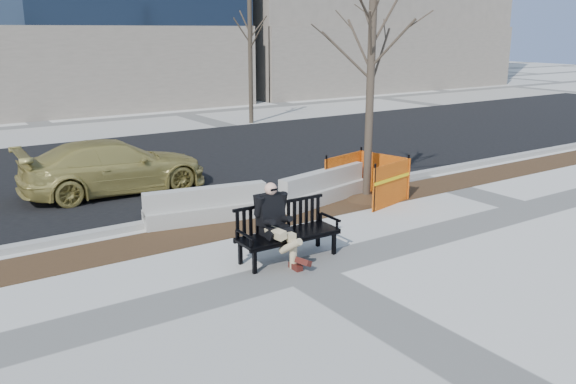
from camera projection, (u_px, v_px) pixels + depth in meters
name	position (u px, v px, depth m)	size (l,w,h in m)	color
ground	(301.00, 270.00, 9.84)	(120.00, 120.00, 0.00)	beige
mulch_strip	(226.00, 228.00, 11.92)	(40.00, 1.20, 0.02)	#47301C
asphalt_street	(122.00, 169.00, 16.89)	(60.00, 10.40, 0.01)	black
curb	(205.00, 213.00, 12.67)	(60.00, 0.25, 0.12)	#9E9B93
bench	(288.00, 259.00, 10.32)	(1.85, 0.66, 0.98)	black
seated_man	(274.00, 261.00, 10.23)	(0.58, 0.97, 1.35)	black
tree_fence	(366.00, 200.00, 13.89)	(2.14, 2.14, 5.35)	orange
sedan	(116.00, 192.00, 14.56)	(1.79, 4.41, 1.28)	#A39449
jersey_barrier_left	(207.00, 221.00, 12.34)	(2.55, 0.51, 0.73)	#A9A79E
jersey_barrier_right	(322.00, 202.00, 13.73)	(2.62, 0.52, 0.75)	#A9A69E
far_tree_right	(251.00, 123.00, 25.36)	(2.05, 2.05, 5.53)	#41372A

